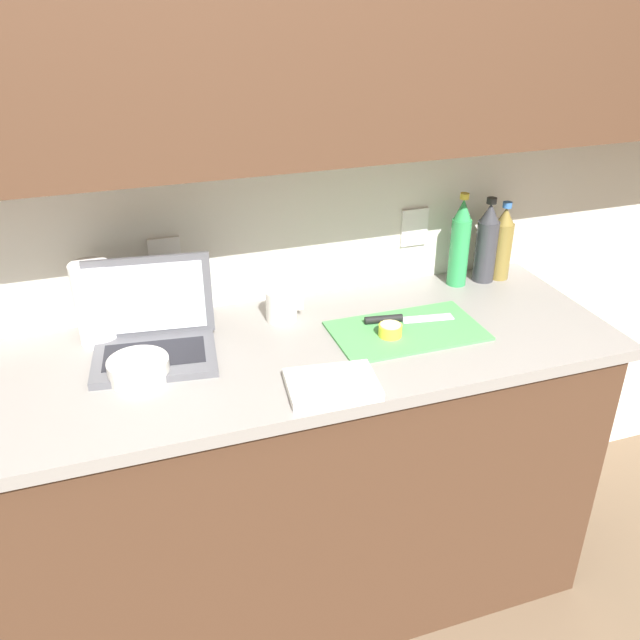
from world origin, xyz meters
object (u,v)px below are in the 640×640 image
object	(u,v)px
laptop	(153,332)
bottle_water_clear	(502,244)
cutting_board	(407,331)
knife	(394,319)
bottle_green_soda	(460,244)
bottle_oil_tall	(487,243)
paper_towel_roll	(95,304)
measuring_cup	(282,305)
bowl_white	(139,369)
lemon_half_cut	(390,330)

from	to	relation	value
laptop	bottle_water_clear	xyz separation A→B (m)	(1.13, 0.13, 0.06)
cutting_board	knife	bearing A→B (deg)	104.81
bottle_water_clear	bottle_green_soda	bearing A→B (deg)	-180.00
bottle_oil_tall	paper_towel_roll	size ratio (longest dim) A/B	1.21
measuring_cup	bowl_white	distance (m)	0.47
laptop	knife	xyz separation A→B (m)	(0.67, -0.06, -0.04)
lemon_half_cut	bowl_white	distance (m)	0.68
bottle_green_soda	paper_towel_roll	bearing A→B (deg)	-179.10
bottle_green_soda	paper_towel_roll	world-z (taller)	bottle_green_soda
knife	bottle_water_clear	distance (m)	0.51
laptop	knife	world-z (taller)	laptop
lemon_half_cut	measuring_cup	size ratio (longest dim) A/B	0.59
laptop	bottle_water_clear	world-z (taller)	bottle_water_clear
knife	lemon_half_cut	world-z (taller)	lemon_half_cut
lemon_half_cut	bowl_white	size ratio (longest dim) A/B	0.43
cutting_board	bottle_oil_tall	size ratio (longest dim) A/B	1.52
laptop	bottle_green_soda	distance (m)	0.99
lemon_half_cut	bottle_green_soda	distance (m)	0.45
cutting_board	paper_towel_roll	size ratio (longest dim) A/B	1.84
laptop	bottle_green_soda	bearing A→B (deg)	14.59
bottle_water_clear	bowl_white	world-z (taller)	bottle_water_clear
measuring_cup	paper_towel_roll	world-z (taller)	paper_towel_roll
paper_towel_roll	bowl_white	bearing A→B (deg)	-70.14
bottle_oil_tall	cutting_board	bearing A→B (deg)	-147.79
lemon_half_cut	bottle_oil_tall	world-z (taller)	bottle_oil_tall
lemon_half_cut	measuring_cup	bearing A→B (deg)	141.04
paper_towel_roll	cutting_board	bearing A→B (deg)	-15.51
laptop	measuring_cup	world-z (taller)	laptop
lemon_half_cut	measuring_cup	xyz separation A→B (m)	(-0.25, 0.20, 0.02)
cutting_board	bottle_green_soda	world-z (taller)	bottle_green_soda
cutting_board	bottle_oil_tall	world-z (taller)	bottle_oil_tall
measuring_cup	bottle_green_soda	bearing A→B (deg)	5.28
lemon_half_cut	bowl_white	world-z (taller)	bowl_white
bowl_white	knife	bearing A→B (deg)	4.34
lemon_half_cut	paper_towel_roll	distance (m)	0.80
measuring_cup	knife	bearing A→B (deg)	-24.13
knife	lemon_half_cut	distance (m)	0.08
knife	paper_towel_roll	world-z (taller)	paper_towel_roll
bowl_white	paper_towel_roll	xyz separation A→B (m)	(-0.08, 0.23, 0.09)
bottle_oil_tall	measuring_cup	world-z (taller)	bottle_oil_tall
knife	bottle_water_clear	size ratio (longest dim) A/B	1.02
bottle_oil_tall	lemon_half_cut	bearing A→B (deg)	-149.84
bowl_white	bottle_green_soda	bearing A→B (deg)	13.33
paper_towel_roll	laptop	bearing A→B (deg)	-39.16
cutting_board	bowl_white	world-z (taller)	bowl_white
cutting_board	bottle_oil_tall	bearing A→B (deg)	32.21
laptop	bottle_oil_tall	distance (m)	1.08
knife	laptop	bearing A→B (deg)	-176.43
knife	bottle_water_clear	xyz separation A→B (m)	(0.46, 0.19, 0.10)
bottle_water_clear	bowl_white	bearing A→B (deg)	-168.38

